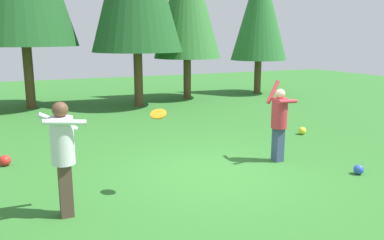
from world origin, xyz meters
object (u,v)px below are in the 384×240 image
object	(u,v)px
person_thrower	(279,119)
frisbee	(158,114)
ball_yellow	(302,131)
ball_blue	(359,169)
person_catcher	(63,149)
ball_red	(5,160)
tree_far_right	(260,10)

from	to	relation	value
person_thrower	frisbee	bearing A→B (deg)	-0.00
ball_yellow	ball_blue	bearing A→B (deg)	-110.21
person_catcher	person_thrower	bearing A→B (deg)	4.14
person_thrower	frisbee	world-z (taller)	person_thrower
ball_blue	person_thrower	bearing A→B (deg)	124.76
ball_blue	ball_red	world-z (taller)	ball_red
person_catcher	ball_red	size ratio (longest dim) A/B	7.47
frisbee	ball_red	bearing A→B (deg)	131.51
person_catcher	frisbee	distance (m)	1.61
ball_blue	ball_yellow	size ratio (longest dim) A/B	0.93
ball_yellow	tree_far_right	xyz separation A→B (m)	(3.45, 7.55, 3.81)
ball_yellow	tree_far_right	bearing A→B (deg)	65.43
person_catcher	frisbee	size ratio (longest dim) A/B	4.75
person_thrower	tree_far_right	size ratio (longest dim) A/B	0.28
frisbee	ball_blue	bearing A→B (deg)	-9.15
person_thrower	ball_blue	world-z (taller)	person_thrower
person_catcher	tree_far_right	size ratio (longest dim) A/B	0.28
ball_yellow	frisbee	bearing A→B (deg)	-154.23
tree_far_right	person_thrower	bearing A→B (deg)	-120.85
tree_far_right	person_catcher	bearing A→B (deg)	-134.61
person_catcher	ball_red	xyz separation A→B (m)	(-0.90, 2.98, -0.92)
ball_blue	ball_red	size ratio (longest dim) A/B	0.84
person_thrower	ball_red	distance (m)	5.86
person_thrower	ball_red	xyz separation A→B (m)	(-5.43, 2.04, -0.82)
ball_yellow	tree_far_right	world-z (taller)	tree_far_right
person_catcher	tree_far_right	world-z (taller)	tree_far_right
frisbee	person_thrower	bearing A→B (deg)	13.83
frisbee	tree_far_right	xyz separation A→B (m)	(8.50, 9.99, 2.50)
frisbee	ball_red	world-z (taller)	frisbee
ball_yellow	ball_red	bearing A→B (deg)	177.41
person_thrower	person_catcher	size ratio (longest dim) A/B	1.00
person_thrower	ball_yellow	size ratio (longest dim) A/B	8.28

